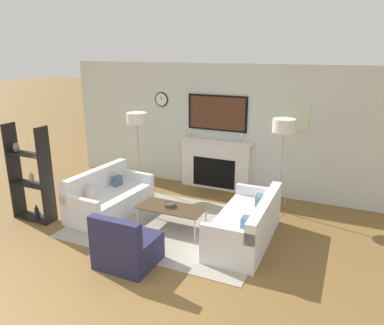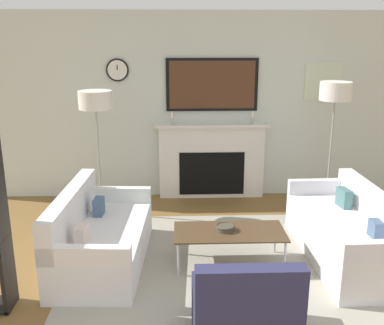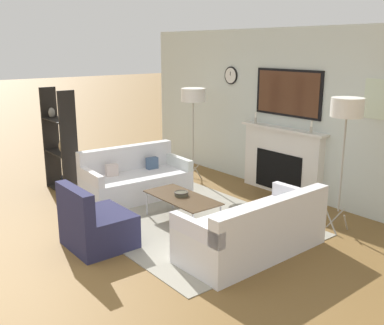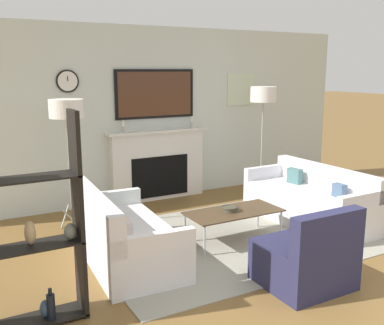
# 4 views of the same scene
# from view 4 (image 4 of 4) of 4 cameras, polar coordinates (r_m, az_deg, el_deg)

# --- Properties ---
(fireplace_wall) EXTENTS (7.21, 0.28, 2.70)m
(fireplace_wall) POSITION_cam_4_polar(r_m,az_deg,el_deg) (7.15, -4.70, 5.09)
(fireplace_wall) COLOR silver
(fireplace_wall) RESTS_ON ground_plane
(area_rug) EXTENTS (3.30, 2.47, 0.01)m
(area_rug) POSITION_cam_4_polar(r_m,az_deg,el_deg) (5.61, 4.53, -9.64)
(area_rug) COLOR #9B9787
(area_rug) RESTS_ON ground_plane
(couch_left) EXTENTS (0.92, 1.72, 0.80)m
(couch_left) POSITION_cam_4_polar(r_m,az_deg,el_deg) (4.95, -8.81, -9.37)
(couch_left) COLOR silver
(couch_left) RESTS_ON ground_plane
(couch_right) EXTENTS (0.85, 1.86, 0.75)m
(couch_right) POSITION_cam_4_polar(r_m,az_deg,el_deg) (6.32, 14.78, -4.89)
(couch_right) COLOR silver
(couch_right) RESTS_ON ground_plane
(armchair) EXTENTS (0.79, 0.72, 0.81)m
(armchair) POSITION_cam_4_polar(r_m,az_deg,el_deg) (4.51, 14.36, -11.83)
(armchair) COLOR #272748
(armchair) RESTS_ON ground_plane
(coffee_table) EXTENTS (1.16, 0.55, 0.38)m
(coffee_table) POSITION_cam_4_polar(r_m,az_deg,el_deg) (5.45, 5.32, -6.38)
(coffee_table) COLOR #4C3823
(coffee_table) RESTS_ON ground_plane
(decorative_bowl) EXTENTS (0.20, 0.20, 0.06)m
(decorative_bowl) POSITION_cam_4_polar(r_m,az_deg,el_deg) (5.43, 4.79, -5.85)
(decorative_bowl) COLOR #454230
(decorative_bowl) RESTS_ON coffee_table
(floor_lamp_left) EXTENTS (0.43, 0.43, 1.69)m
(floor_lamp_left) POSITION_cam_4_polar(r_m,az_deg,el_deg) (5.92, -15.66, 6.38)
(floor_lamp_left) COLOR #9E998E
(floor_lamp_left) RESTS_ON ground_plane
(floor_lamp_right) EXTENTS (0.41, 0.41, 1.79)m
(floor_lamp_right) POSITION_cam_4_polar(r_m,az_deg,el_deg) (7.27, 9.05, 8.33)
(floor_lamp_right) COLOR #9E998E
(floor_lamp_right) RESTS_ON ground_plane
(shelf_unit) EXTENTS (0.80, 0.28, 1.74)m
(shelf_unit) POSITION_cam_4_polar(r_m,az_deg,el_deg) (3.80, -19.77, -8.14)
(shelf_unit) COLOR black
(shelf_unit) RESTS_ON ground_plane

